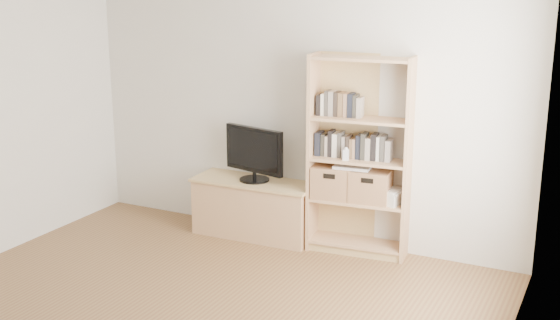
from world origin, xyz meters
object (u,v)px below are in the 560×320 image
Objects in this scene: laptop at (353,166)px; tv_stand at (255,209)px; basket_right at (371,186)px; television at (254,154)px; basket_left at (333,181)px; bookshelf at (360,156)px; baby_monitor at (346,155)px.

tv_stand is at bearing 175.83° from laptop.
laptop is at bearing 0.97° from tv_stand.
tv_stand is 3.33× the size of basket_right.
television is 1.88× the size of basket_left.
bookshelf is 0.28m from basket_right.
laptop reaches higher than basket_right.
television is 0.97m from baby_monitor.
bookshelf is 5.07× the size of basket_left.
basket_right is at bearing 15.98° from television.
baby_monitor is at bearing -4.77° from tv_stand.
bookshelf is 5.56× the size of laptop.
basket_left is 1.02× the size of basket_right.
laptop is at bearing -172.55° from bookshelf.
bookshelf reaches higher than tv_stand.
laptop reaches higher than basket_left.
bookshelf is at bearing 15.97° from television.
bookshelf is at bearing 6.53° from laptop.
basket_right is at bearing 19.67° from baby_monitor.
laptop is (-0.17, -0.02, 0.16)m from basket_right.
laptop is at bearing -3.27° from basket_left.
laptop is (1.00, 0.05, -0.01)m from television.
tv_stand is 0.65× the size of bookshelf.
basket_left is (0.81, 0.03, 0.39)m from tv_stand.
television is 2.06× the size of laptop.
baby_monitor is 0.28× the size of basket_right.
bookshelf reaches higher than basket_left.
baby_monitor is (0.97, -0.05, 0.11)m from television.
laptop is (-0.06, -0.01, -0.10)m from bookshelf.
basket_left reaches higher than basket_right.
baby_monitor is at bearing -36.66° from basket_left.
bookshelf is 5.16× the size of basket_right.
tv_stand is 0.56m from television.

